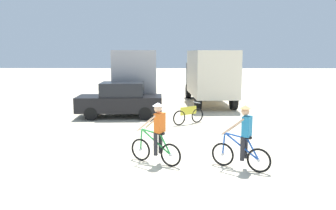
{
  "coord_description": "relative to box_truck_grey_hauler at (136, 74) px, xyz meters",
  "views": [
    {
      "loc": [
        0.58,
        -10.27,
        3.22
      ],
      "look_at": [
        0.35,
        3.38,
        1.1
      ],
      "focal_mm": 36.1,
      "sensor_mm": 36.0,
      "label": 1
    }
  ],
  "objects": [
    {
      "name": "box_truck_cream_rv",
      "position": [
        4.62,
        0.18,
        0.0
      ],
      "size": [
        2.81,
        6.89,
        3.35
      ],
      "color": "beige",
      "rests_on": "ground"
    },
    {
      "name": "sedan_parked",
      "position": [
        -0.29,
        -4.4,
        -0.99
      ],
      "size": [
        4.27,
        1.94,
        1.76
      ],
      "color": "black",
      "rests_on": "ground"
    },
    {
      "name": "box_truck_grey_hauler",
      "position": [
        0.0,
        0.0,
        0.0
      ],
      "size": [
        2.87,
        6.91,
        3.35
      ],
      "color": "#9E9EA3",
      "rests_on": "ground"
    },
    {
      "name": "cyclist_orange_shirt",
      "position": [
        1.89,
        -11.6,
        -1.03
      ],
      "size": [
        1.52,
        0.94,
        1.82
      ],
      "color": "black",
      "rests_on": "ground"
    },
    {
      "name": "ground_plane",
      "position": [
        1.79,
        -10.82,
        -1.87
      ],
      "size": [
        120.0,
        120.0,
        0.0
      ],
      "primitive_type": "plane",
      "color": "beige"
    },
    {
      "name": "bicycle_spare",
      "position": [
        3.05,
        -6.0,
        -1.48
      ],
      "size": [
        1.44,
        1.06,
        0.97
      ],
      "color": "black",
      "rests_on": "ground"
    },
    {
      "name": "cyclist_cowboy_hat",
      "position": [
        4.28,
        -12.04,
        -1.03
      ],
      "size": [
        1.51,
        0.95,
        1.82
      ],
      "color": "black",
      "rests_on": "ground"
    }
  ]
}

